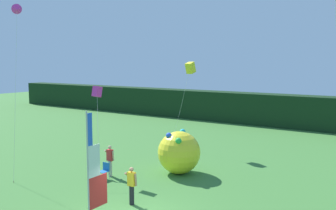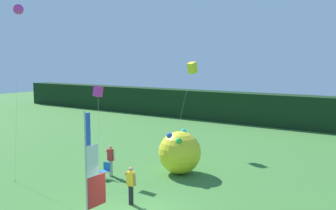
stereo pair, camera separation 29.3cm
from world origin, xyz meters
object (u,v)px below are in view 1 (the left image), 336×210
Objects in this scene: folding_chair at (105,170)px; kite_magenta_box_1 at (97,92)px; kite_magenta_delta_2 at (17,11)px; person_near_banner at (110,160)px; person_mid_field at (132,185)px; inflatable_balloon at (179,152)px; banner_flag at (94,173)px; kite_yellow_box_0 at (190,68)px.

folding_chair is 4.40m from kite_magenta_box_1.
kite_magenta_delta_2 reaches higher than kite_magenta_box_1.
kite_magenta_delta_2 reaches higher than person_near_banner.
person_near_banner reaches higher than person_mid_field.
kite_magenta_delta_2 is at bearing -146.10° from inflatable_balloon.
person_mid_field is at bearing -29.79° from folding_chair.
kite_magenta_delta_2 is (-8.53, 2.96, 6.93)m from banner_flag.
inflatable_balloon is at bearing 33.90° from kite_magenta_delta_2.
inflatable_balloon is (-0.73, 5.18, 0.31)m from person_mid_field.
kite_yellow_box_0 is at bearing 88.16° from person_near_banner.
inflatable_balloon is 11.91m from kite_magenta_delta_2.
kite_magenta_box_1 reaches higher than person_near_banner.
banner_flag is at bearing -19.12° from kite_magenta_delta_2.
person_mid_field is at bearing -35.33° from person_near_banner.
banner_flag is at bearing -46.98° from kite_magenta_box_1.
person_mid_field is 4.16m from folding_chair.
banner_flag is at bearing -52.59° from person_near_banner.
person_near_banner is at bearing -138.75° from inflatable_balloon.
person_near_banner is 0.18× the size of kite_magenta_delta_2.
banner_flag is 0.48× the size of kite_magenta_delta_2.
inflatable_balloon is 4.30m from folding_chair.
person_near_banner is 0.70m from folding_chair.
person_near_banner is 3.92m from inflatable_balloon.
kite_magenta_box_1 reaches higher than folding_chair.
kite_yellow_box_0 reaches higher than kite_magenta_box_1.
kite_magenta_box_1 is at bearing 149.41° from person_mid_field.
inflatable_balloon is at bearing 47.60° from folding_chair.
kite_magenta_box_1 is at bearing 168.61° from person_near_banner.
person_mid_field reaches higher than folding_chair.
banner_flag is 6.85m from person_near_banner.
folding_chair is at bearing -132.40° from inflatable_balloon.
folding_chair is (0.08, -0.55, -0.42)m from person_near_banner.
inflatable_balloon is at bearing 41.25° from person_near_banner.
person_mid_field is at bearing -81.96° from inflatable_balloon.
kite_magenta_delta_2 is at bearing -151.79° from person_near_banner.
kite_yellow_box_0 is (0.18, 8.94, 5.43)m from folding_chair.
kite_yellow_box_0 is at bearing 88.81° from folding_chair.
person_mid_field is at bearing -30.59° from kite_magenta_box_1.
inflatable_balloon reaches higher than person_mid_field.
person_near_banner reaches higher than folding_chair.
person_near_banner is 1.96× the size of folding_chair.
kite_yellow_box_0 is 8.38m from kite_magenta_box_1.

